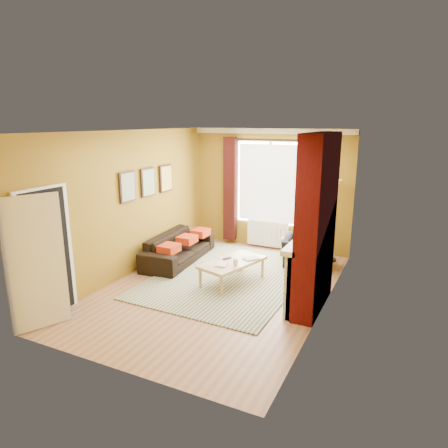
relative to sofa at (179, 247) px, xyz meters
The scene contains 12 objects.
ground 1.73m from the sofa, 33.52° to the right, with size 5.50×5.50×0.00m, color brown.
room_walls 2.40m from the sofa, 17.72° to the right, with size 3.82×5.54×2.83m.
striped_rug 1.46m from the sofa, 14.65° to the right, with size 2.71×3.70×0.02m.
sofa is the anchor object (origin of this frame).
armchair 2.73m from the sofa, 18.32° to the left, with size 0.95×0.83×0.62m, color black.
coffee_table 1.68m from the sofa, 21.41° to the right, with size 1.00×1.44×0.44m.
wicker_stool 2.45m from the sofa, 32.45° to the left, with size 0.41×0.41×0.43m.
floor_lamp 3.49m from the sofa, 26.17° to the left, with size 0.31×0.31×1.78m.
book_a 1.66m from the sofa, 33.30° to the right, with size 0.20×0.26×0.02m, color #999999.
book_b 1.78m from the sofa, ahead, with size 0.21×0.28×0.02m, color #999999.
mug 1.89m from the sofa, 25.05° to the right, with size 0.11×0.11×0.10m, color #999999.
tv_remote 1.53m from the sofa, 21.28° to the right, with size 0.13×0.17×0.02m.
Camera 1 is at (3.04, -6.06, 2.96)m, focal length 32.00 mm.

